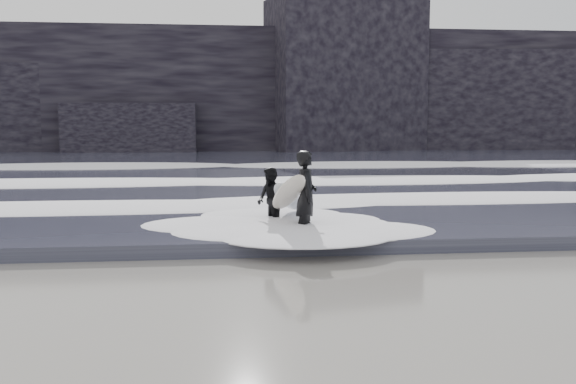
% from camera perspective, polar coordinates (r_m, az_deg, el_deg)
% --- Properties ---
extents(ground, '(120.00, 120.00, 0.00)m').
position_cam_1_polar(ground, '(9.54, 2.61, -9.61)').
color(ground, '#82664C').
rests_on(ground, ground).
extents(sea, '(90.00, 52.00, 0.30)m').
position_cam_1_polar(sea, '(38.16, -4.18, 2.56)').
color(sea, '#333545').
rests_on(sea, ground).
extents(headland, '(70.00, 9.00, 10.00)m').
position_cam_1_polar(headland, '(55.13, -4.91, 8.74)').
color(headland, black).
rests_on(headland, ground).
extents(foam_near, '(60.00, 3.20, 0.20)m').
position_cam_1_polar(foam_near, '(18.25, -1.78, -0.68)').
color(foam_near, white).
rests_on(foam_near, sea).
extents(foam_mid, '(60.00, 4.00, 0.24)m').
position_cam_1_polar(foam_mid, '(25.19, -3.06, 1.28)').
color(foam_mid, white).
rests_on(foam_mid, sea).
extents(foam_far, '(60.00, 4.80, 0.30)m').
position_cam_1_polar(foam_far, '(34.16, -3.93, 2.63)').
color(foam_far, white).
rests_on(foam_far, sea).
extents(surfer_left, '(1.10, 2.06, 1.97)m').
position_cam_1_polar(surfer_left, '(14.29, 1.36, -0.23)').
color(surfer_left, black).
rests_on(surfer_left, ground).
extents(surfer_right, '(1.40, 2.09, 1.53)m').
position_cam_1_polar(surfer_right, '(15.20, -1.28, -0.65)').
color(surfer_right, black).
rests_on(surfer_right, ground).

